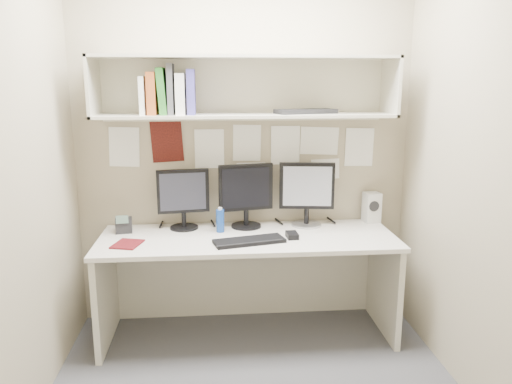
{
  "coord_description": "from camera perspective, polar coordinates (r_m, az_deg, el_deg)",
  "views": [
    {
      "loc": [
        -0.22,
        -2.58,
        1.76
      ],
      "look_at": [
        0.03,
        0.35,
        1.1
      ],
      "focal_mm": 35.0,
      "sensor_mm": 36.0,
      "label": 1
    }
  ],
  "objects": [
    {
      "name": "wall_back",
      "position": [
        3.62,
        -1.37,
        5.32
      ],
      "size": [
        2.4,
        0.02,
        2.6
      ],
      "primitive_type": "cube",
      "color": "gray",
      "rests_on": "ground"
    },
    {
      "name": "wall_front",
      "position": [
        1.66,
        3.01,
        -3.46
      ],
      "size": [
        2.4,
        0.02,
        2.6
      ],
      "primitive_type": "cube",
      "color": "gray",
      "rests_on": "ground"
    },
    {
      "name": "wall_left",
      "position": [
        2.8,
        -25.32,
        1.95
      ],
      "size": [
        0.02,
        2.0,
        2.6
      ],
      "primitive_type": "cube",
      "color": "gray",
      "rests_on": "ground"
    },
    {
      "name": "wall_right",
      "position": [
        2.98,
        23.67,
        2.7
      ],
      "size": [
        0.02,
        2.0,
        2.6
      ],
      "primitive_type": "cube",
      "color": "gray",
      "rests_on": "ground"
    },
    {
      "name": "desk",
      "position": [
        3.52,
        -0.92,
        -10.66
      ],
      "size": [
        2.0,
        0.7,
        0.73
      ],
      "color": "beige",
      "rests_on": "floor"
    },
    {
      "name": "overhead_hutch",
      "position": [
        3.45,
        -1.25,
        11.97
      ],
      "size": [
        2.0,
        0.38,
        0.4
      ],
      "color": "beige",
      "rests_on": "wall_back"
    },
    {
      "name": "pinned_papers",
      "position": [
        3.62,
        -1.36,
        4.53
      ],
      "size": [
        1.92,
        0.01,
        0.48
      ],
      "primitive_type": null,
      "color": "white",
      "rests_on": "wall_back"
    },
    {
      "name": "monitor_left",
      "position": [
        3.55,
        -8.32,
        -0.47
      ],
      "size": [
        0.37,
        0.2,
        0.42
      ],
      "rotation": [
        0.0,
        0.0,
        0.14
      ],
      "color": "black",
      "rests_on": "desk"
    },
    {
      "name": "monitor_center",
      "position": [
        3.54,
        -1.16,
        -0.1
      ],
      "size": [
        0.39,
        0.21,
        0.46
      ],
      "rotation": [
        0.0,
        0.0,
        0.2
      ],
      "color": "black",
      "rests_on": "desk"
    },
    {
      "name": "monitor_right",
      "position": [
        3.6,
        5.82,
        0.06
      ],
      "size": [
        0.4,
        0.22,
        0.46
      ],
      "rotation": [
        0.0,
        0.0,
        -0.13
      ],
      "color": "#A5A5AA",
      "rests_on": "desk"
    },
    {
      "name": "keyboard",
      "position": [
        3.25,
        -0.78,
        -5.62
      ],
      "size": [
        0.48,
        0.27,
        0.02
      ],
      "primitive_type": "cube",
      "rotation": [
        0.0,
        0.0,
        0.24
      ],
      "color": "black",
      "rests_on": "desk"
    },
    {
      "name": "mouse",
      "position": [
        3.36,
        4.14,
        -4.95
      ],
      "size": [
        0.08,
        0.12,
        0.04
      ],
      "primitive_type": "cube",
      "rotation": [
        0.0,
        0.0,
        0.05
      ],
      "color": "black",
      "rests_on": "desk"
    },
    {
      "name": "speaker",
      "position": [
        3.8,
        13.07,
        -1.71
      ],
      "size": [
        0.12,
        0.13,
        0.22
      ],
      "rotation": [
        0.0,
        0.0,
        0.14
      ],
      "color": "beige",
      "rests_on": "desk"
    },
    {
      "name": "blue_bottle",
      "position": [
        3.47,
        -4.11,
        -3.25
      ],
      "size": [
        0.06,
        0.06,
        0.17
      ],
      "color": "navy",
      "rests_on": "desk"
    },
    {
      "name": "maroon_notebook",
      "position": [
        3.32,
        -14.49,
        -5.78
      ],
      "size": [
        0.21,
        0.23,
        0.01
      ],
      "primitive_type": "cube",
      "rotation": [
        0.0,
        0.0,
        -0.27
      ],
      "color": "#510D12",
      "rests_on": "desk"
    },
    {
      "name": "desk_phone",
      "position": [
        3.57,
        -14.88,
        -3.67
      ],
      "size": [
        0.12,
        0.11,
        0.13
      ],
      "rotation": [
        0.0,
        0.0,
        0.14
      ],
      "color": "black",
      "rests_on": "desk"
    },
    {
      "name": "book_stack",
      "position": [
        3.36,
        -9.95,
        11.12
      ],
      "size": [
        0.35,
        0.2,
        0.33
      ],
      "color": "white",
      "rests_on": "overhead_hutch"
    },
    {
      "name": "hutch_tray",
      "position": [
        3.44,
        5.71,
        9.16
      ],
      "size": [
        0.44,
        0.27,
        0.03
      ],
      "primitive_type": "cube",
      "rotation": [
        0.0,
        0.0,
        0.29
      ],
      "color": "black",
      "rests_on": "overhead_hutch"
    }
  ]
}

